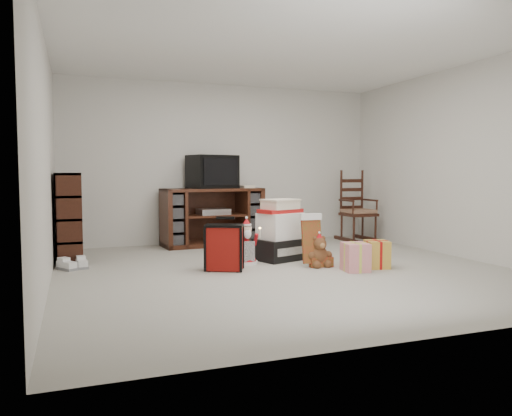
{
  "coord_description": "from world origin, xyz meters",
  "views": [
    {
      "loc": [
        -2.25,
        -5.17,
        1.11
      ],
      "look_at": [
        -0.14,
        0.6,
        0.67
      ],
      "focal_mm": 35.0,
      "sensor_mm": 36.0,
      "label": 1
    }
  ],
  "objects_px": {
    "tv_stand": "(213,217)",
    "bookshelf": "(69,219)",
    "santa_figurine": "(287,236)",
    "sneaker_pair": "(74,265)",
    "rocking_chair": "(357,216)",
    "crt_television": "(212,172)",
    "gift_cluster": "(367,256)",
    "gift_pile": "(280,234)",
    "mrs_claus_figurine": "(247,246)",
    "teddy_bear": "(319,253)",
    "red_suitcase": "(224,247)"
  },
  "relations": [
    {
      "from": "tv_stand",
      "to": "bookshelf",
      "type": "distance_m",
      "value": 2.17
    },
    {
      "from": "bookshelf",
      "to": "crt_television",
      "type": "xyz_separation_m",
      "value": [
        2.06,
        0.74,
        0.59
      ]
    },
    {
      "from": "mrs_claus_figurine",
      "to": "crt_television",
      "type": "distance_m",
      "value": 1.93
    },
    {
      "from": "red_suitcase",
      "to": "crt_television",
      "type": "distance_m",
      "value": 2.23
    },
    {
      "from": "gift_cluster",
      "to": "crt_television",
      "type": "bearing_deg",
      "value": 117.54
    },
    {
      "from": "rocking_chair",
      "to": "gift_cluster",
      "type": "height_order",
      "value": "rocking_chair"
    },
    {
      "from": "rocking_chair",
      "to": "gift_pile",
      "type": "xyz_separation_m",
      "value": [
        -1.88,
        -1.25,
        -0.08
      ]
    },
    {
      "from": "bookshelf",
      "to": "gift_cluster",
      "type": "distance_m",
      "value": 3.7
    },
    {
      "from": "bookshelf",
      "to": "sneaker_pair",
      "type": "bearing_deg",
      "value": -85.16
    },
    {
      "from": "mrs_claus_figurine",
      "to": "sneaker_pair",
      "type": "height_order",
      "value": "mrs_claus_figurine"
    },
    {
      "from": "rocking_chair",
      "to": "gift_cluster",
      "type": "distance_m",
      "value": 2.34
    },
    {
      "from": "teddy_bear",
      "to": "sneaker_pair",
      "type": "distance_m",
      "value": 2.85
    },
    {
      "from": "rocking_chair",
      "to": "gift_cluster",
      "type": "bearing_deg",
      "value": -119.87
    },
    {
      "from": "santa_figurine",
      "to": "gift_cluster",
      "type": "relative_size",
      "value": 0.72
    },
    {
      "from": "red_suitcase",
      "to": "sneaker_pair",
      "type": "height_order",
      "value": "red_suitcase"
    },
    {
      "from": "bookshelf",
      "to": "teddy_bear",
      "type": "xyz_separation_m",
      "value": [
        2.77,
        -1.42,
        -0.38
      ]
    },
    {
      "from": "santa_figurine",
      "to": "gift_cluster",
      "type": "height_order",
      "value": "santa_figurine"
    },
    {
      "from": "bookshelf",
      "to": "gift_cluster",
      "type": "height_order",
      "value": "bookshelf"
    },
    {
      "from": "tv_stand",
      "to": "santa_figurine",
      "type": "relative_size",
      "value": 2.57
    },
    {
      "from": "teddy_bear",
      "to": "sneaker_pair",
      "type": "xyz_separation_m",
      "value": [
        -2.72,
        0.84,
        -0.11
      ]
    },
    {
      "from": "santa_figurine",
      "to": "crt_television",
      "type": "xyz_separation_m",
      "value": [
        -0.75,
        1.12,
        0.89
      ]
    },
    {
      "from": "teddy_bear",
      "to": "santa_figurine",
      "type": "bearing_deg",
      "value": 87.71
    },
    {
      "from": "tv_stand",
      "to": "bookshelf",
      "type": "height_order",
      "value": "bookshelf"
    },
    {
      "from": "red_suitcase",
      "to": "rocking_chair",
      "type": "bearing_deg",
      "value": 56.24
    },
    {
      "from": "bookshelf",
      "to": "santa_figurine",
      "type": "bearing_deg",
      "value": -7.59
    },
    {
      "from": "bookshelf",
      "to": "red_suitcase",
      "type": "relative_size",
      "value": 1.8
    },
    {
      "from": "sneaker_pair",
      "to": "mrs_claus_figurine",
      "type": "bearing_deg",
      "value": -33.35
    },
    {
      "from": "teddy_bear",
      "to": "mrs_claus_figurine",
      "type": "xyz_separation_m",
      "value": [
        -0.75,
        0.46,
        0.06
      ]
    },
    {
      "from": "bookshelf",
      "to": "rocking_chair",
      "type": "height_order",
      "value": "rocking_chair"
    },
    {
      "from": "bookshelf",
      "to": "gift_pile",
      "type": "distance_m",
      "value": 2.67
    },
    {
      "from": "crt_television",
      "to": "santa_figurine",
      "type": "bearing_deg",
      "value": -71.23
    },
    {
      "from": "bookshelf",
      "to": "sneaker_pair",
      "type": "xyz_separation_m",
      "value": [
        0.05,
        -0.57,
        -0.49
      ]
    },
    {
      "from": "gift_pile",
      "to": "teddy_bear",
      "type": "height_order",
      "value": "gift_pile"
    },
    {
      "from": "bookshelf",
      "to": "crt_television",
      "type": "bearing_deg",
      "value": 19.87
    },
    {
      "from": "rocking_chair",
      "to": "teddy_bear",
      "type": "distance_m",
      "value": 2.47
    },
    {
      "from": "santa_figurine",
      "to": "sneaker_pair",
      "type": "bearing_deg",
      "value": -175.88
    },
    {
      "from": "santa_figurine",
      "to": "teddy_bear",
      "type": "bearing_deg",
      "value": -92.29
    },
    {
      "from": "mrs_claus_figurine",
      "to": "sneaker_pair",
      "type": "distance_m",
      "value": 2.02
    },
    {
      "from": "teddy_bear",
      "to": "santa_figurine",
      "type": "distance_m",
      "value": 1.05
    },
    {
      "from": "gift_cluster",
      "to": "tv_stand",
      "type": "bearing_deg",
      "value": 118.03
    },
    {
      "from": "rocking_chair",
      "to": "crt_television",
      "type": "height_order",
      "value": "crt_television"
    },
    {
      "from": "tv_stand",
      "to": "santa_figurine",
      "type": "xyz_separation_m",
      "value": [
        0.76,
        -1.09,
        -0.2
      ]
    },
    {
      "from": "rocking_chair",
      "to": "mrs_claus_figurine",
      "type": "height_order",
      "value": "rocking_chair"
    },
    {
      "from": "rocking_chair",
      "to": "mrs_claus_figurine",
      "type": "distance_m",
      "value": 2.75
    },
    {
      "from": "tv_stand",
      "to": "red_suitcase",
      "type": "height_order",
      "value": "tv_stand"
    },
    {
      "from": "rocking_chair",
      "to": "gift_cluster",
      "type": "xyz_separation_m",
      "value": [
        -1.11,
        -2.04,
        -0.28
      ]
    },
    {
      "from": "sneaker_pair",
      "to": "gift_cluster",
      "type": "distance_m",
      "value": 3.42
    },
    {
      "from": "santa_figurine",
      "to": "bookshelf",
      "type": "bearing_deg",
      "value": 172.41
    },
    {
      "from": "tv_stand",
      "to": "santa_figurine",
      "type": "bearing_deg",
      "value": -59.99
    },
    {
      "from": "mrs_claus_figurine",
      "to": "tv_stand",
      "type": "bearing_deg",
      "value": 89.09
    }
  ]
}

